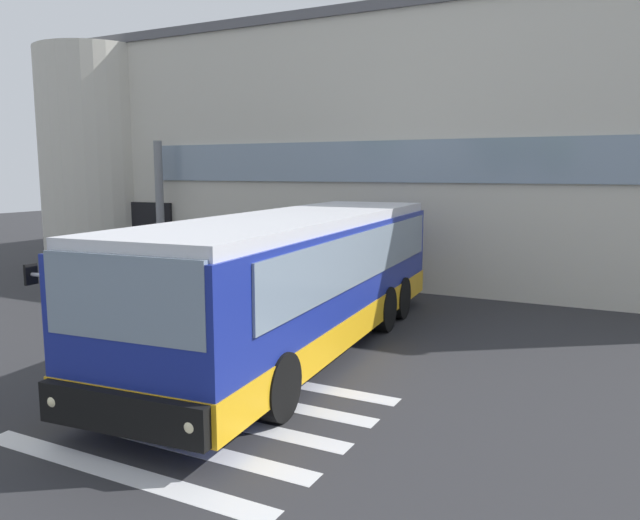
{
  "coord_description": "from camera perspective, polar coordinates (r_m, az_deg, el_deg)",
  "views": [
    {
      "loc": [
        7.28,
        -10.98,
        3.54
      ],
      "look_at": [
        0.87,
        1.45,
        1.5
      ],
      "focal_mm": 34.52,
      "sensor_mm": 36.0,
      "label": 1
    }
  ],
  "objects": [
    {
      "name": "terminal_building",
      "position": [
        24.0,
        7.99,
        9.69
      ],
      "size": [
        25.41,
        13.8,
        8.33
      ],
      "color": "beige",
      "rests_on": "ground"
    },
    {
      "name": "ground_plane",
      "position": [
        13.64,
        -6.08,
        -6.83
      ],
      "size": [
        80.0,
        90.0,
        0.02
      ],
      "primitive_type": "cube",
      "color": "#2B2B2D",
      "rests_on": "ground"
    },
    {
      "name": "entry_support_column",
      "position": [
        22.04,
        -14.62,
        4.73
      ],
      "size": [
        0.28,
        0.28,
        4.55
      ],
      "primitive_type": "cylinder",
      "color": "slate",
      "rests_on": "ground"
    },
    {
      "name": "passenger_at_curb_edge",
      "position": [
        20.35,
        -10.25,
        0.79
      ],
      "size": [
        0.59,
        0.24,
        1.68
      ],
      "color": "#1E2338",
      "rests_on": "ground"
    },
    {
      "name": "safety_bollard_yellow",
      "position": [
        17.29,
        -3.69,
        -2.01
      ],
      "size": [
        0.18,
        0.18,
        0.9
      ],
      "primitive_type": "cylinder",
      "color": "yellow",
      "rests_on": "ground"
    },
    {
      "name": "bay_paint_stripes",
      "position": [
        9.29,
        -10.13,
        -14.2
      ],
      "size": [
        4.4,
        3.96,
        0.01
      ],
      "color": "silver",
      "rests_on": "ground"
    },
    {
      "name": "bus_main_foreground",
      "position": [
        12.13,
        -1.96,
        -2.18
      ],
      "size": [
        3.48,
        10.73,
        2.7
      ],
      "color": "navy",
      "rests_on": "ground"
    },
    {
      "name": "passenger_near_column",
      "position": [
        21.13,
        -14.07,
        0.95
      ],
      "size": [
        0.41,
        0.48,
        1.68
      ],
      "color": "#2D2D33",
      "rests_on": "ground"
    },
    {
      "name": "passenger_by_doorway",
      "position": [
        20.22,
        -11.52,
        0.81
      ],
      "size": [
        0.5,
        0.52,
        1.68
      ],
      "color": "#4C4233",
      "rests_on": "ground"
    }
  ]
}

